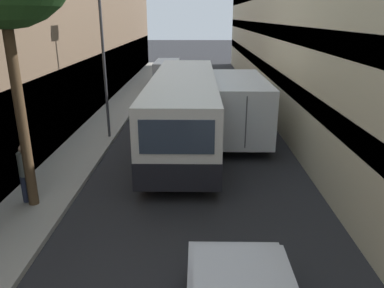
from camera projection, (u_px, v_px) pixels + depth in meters
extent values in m
plane|color=#232326|center=(192.00, 154.00, 15.20)|extent=(150.00, 150.00, 0.00)
cube|color=#9E998E|center=(82.00, 151.00, 15.24)|extent=(2.00, 60.00, 0.15)
cube|color=brown|center=(13.00, 53.00, 13.99)|extent=(2.40, 60.00, 8.00)
cube|color=black|center=(39.00, 115.00, 14.76)|extent=(1.08, 60.00, 3.20)
cube|color=beige|center=(339.00, 29.00, 13.55)|extent=(2.40, 60.00, 9.72)
cube|color=#333D47|center=(313.00, 95.00, 14.34)|extent=(1.08, 60.00, 0.70)
cube|color=#333D47|center=(319.00, 37.00, 13.65)|extent=(1.08, 60.00, 0.70)
cube|color=silver|center=(184.00, 105.00, 16.06)|extent=(2.59, 11.67, 2.49)
cube|color=black|center=(184.00, 123.00, 16.32)|extent=(2.61, 11.69, 0.87)
cube|color=#2D3847|center=(184.00, 96.00, 15.94)|extent=(2.63, 10.73, 0.80)
cube|color=#2D3847|center=(177.00, 137.00, 10.39)|extent=(2.12, 0.04, 1.00)
cylinder|color=black|center=(165.00, 111.00, 19.88)|extent=(0.24, 1.00, 1.00)
cylinder|color=black|center=(208.00, 111.00, 19.85)|extent=(0.24, 1.00, 1.00)
cylinder|color=black|center=(148.00, 161.00, 13.04)|extent=(0.24, 1.00, 1.00)
cylinder|color=black|center=(213.00, 162.00, 13.01)|extent=(0.24, 1.00, 1.00)
cube|color=silver|center=(230.00, 93.00, 20.52)|extent=(2.23, 2.29, 1.81)
cube|color=silver|center=(238.00, 105.00, 16.58)|extent=(2.32, 5.88, 2.32)
cube|color=#4C4C4C|center=(246.00, 123.00, 13.79)|extent=(0.05, 0.02, 1.97)
cylinder|color=black|center=(211.00, 107.00, 20.81)|extent=(0.22, 0.96, 0.96)
cylinder|color=black|center=(248.00, 107.00, 20.78)|extent=(0.22, 0.96, 0.96)
cylinder|color=black|center=(215.00, 139.00, 15.42)|extent=(0.22, 0.96, 0.96)
cylinder|color=black|center=(266.00, 140.00, 15.39)|extent=(0.22, 0.96, 0.96)
cube|color=#BCBCC1|center=(167.00, 72.00, 29.56)|extent=(1.81, 4.50, 1.69)
cube|color=#2D3847|center=(169.00, 65.00, 31.27)|extent=(1.45, 0.04, 0.59)
cylinder|color=black|center=(159.00, 79.00, 31.06)|extent=(0.16, 0.64, 0.64)
cylinder|color=black|center=(178.00, 79.00, 31.03)|extent=(0.16, 0.64, 0.64)
cylinder|color=black|center=(155.00, 85.00, 28.59)|extent=(0.16, 0.64, 0.64)
cylinder|color=black|center=(177.00, 85.00, 28.56)|extent=(0.16, 0.64, 0.64)
cylinder|color=#23283D|center=(25.00, 188.00, 10.83)|extent=(0.19, 0.19, 0.85)
cylinder|color=#23283D|center=(32.00, 188.00, 10.82)|extent=(0.19, 0.19, 0.85)
cylinder|color=#4C514C|center=(25.00, 164.00, 10.58)|extent=(0.39, 0.39, 0.67)
sphere|color=tan|center=(23.00, 149.00, 10.43)|extent=(0.23, 0.23, 0.23)
cylinder|color=#38383D|center=(104.00, 68.00, 15.90)|extent=(0.12, 0.12, 6.11)
cylinder|color=#4C3823|center=(21.00, 113.00, 9.97)|extent=(0.28, 0.28, 5.38)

